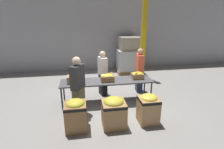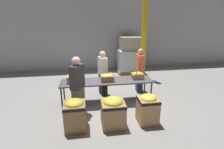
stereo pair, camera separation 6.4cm
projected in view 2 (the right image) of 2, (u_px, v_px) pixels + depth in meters
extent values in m
plane|color=gray|center=(107.00, 102.00, 5.88)|extent=(30.00, 30.00, 0.00)
cube|color=#A8A8AD|center=(97.00, 32.00, 9.06)|extent=(16.00, 0.08, 4.00)
cube|color=#4C4C51|center=(107.00, 81.00, 5.64)|extent=(2.94, 0.75, 0.04)
cylinder|color=#38383D|center=(62.00, 99.00, 5.26)|extent=(0.05, 0.05, 0.72)
cylinder|color=#38383D|center=(151.00, 93.00, 5.68)|extent=(0.05, 0.05, 0.72)
cylinder|color=#38383D|center=(64.00, 91.00, 5.85)|extent=(0.05, 0.05, 0.72)
cylinder|color=#38383D|center=(145.00, 86.00, 6.27)|extent=(0.05, 0.05, 0.72)
cube|color=tan|center=(75.00, 79.00, 5.45)|extent=(0.49, 0.31, 0.22)
ellipsoid|color=gold|center=(75.00, 75.00, 5.42)|extent=(0.40, 0.25, 0.09)
ellipsoid|color=gold|center=(77.00, 74.00, 5.42)|extent=(0.14, 0.12, 0.04)
ellipsoid|color=gold|center=(73.00, 75.00, 5.32)|extent=(0.22, 0.10, 0.05)
cube|color=olive|center=(107.00, 78.00, 5.57)|extent=(0.41, 0.31, 0.18)
ellipsoid|color=yellow|center=(107.00, 75.00, 5.54)|extent=(0.38, 0.26, 0.08)
ellipsoid|color=yellow|center=(103.00, 74.00, 5.58)|extent=(0.15, 0.11, 0.06)
ellipsoid|color=yellow|center=(110.00, 74.00, 5.61)|extent=(0.11, 0.19, 0.05)
ellipsoid|color=yellow|center=(111.00, 73.00, 5.60)|extent=(0.17, 0.16, 0.05)
cube|color=#A37A4C|center=(137.00, 76.00, 5.79)|extent=(0.38, 0.30, 0.17)
ellipsoid|color=gold|center=(138.00, 73.00, 5.76)|extent=(0.33, 0.27, 0.08)
ellipsoid|color=gold|center=(136.00, 73.00, 5.67)|extent=(0.14, 0.14, 0.05)
ellipsoid|color=gold|center=(137.00, 72.00, 5.84)|extent=(0.17, 0.15, 0.04)
ellipsoid|color=gold|center=(140.00, 73.00, 5.75)|extent=(0.22, 0.08, 0.05)
cube|color=black|center=(103.00, 85.00, 6.33)|extent=(0.29, 0.41, 0.76)
cube|color=silver|center=(103.00, 66.00, 6.11)|extent=(0.32, 0.47, 0.63)
sphere|color=#DBAD89|center=(103.00, 54.00, 5.98)|extent=(0.22, 0.22, 0.22)
cube|color=#6B604C|center=(79.00, 101.00, 5.02)|extent=(0.37, 0.44, 0.81)
cube|color=#333338|center=(77.00, 77.00, 4.79)|extent=(0.41, 0.51, 0.67)
sphere|color=beige|center=(76.00, 61.00, 4.65)|extent=(0.23, 0.23, 0.23)
cube|color=#2D3856|center=(139.00, 81.00, 6.61)|extent=(0.24, 0.39, 0.78)
cube|color=#EA5B3D|center=(140.00, 63.00, 6.39)|extent=(0.26, 0.46, 0.64)
sphere|color=tan|center=(141.00, 52.00, 6.25)|extent=(0.22, 0.22, 0.22)
cube|color=olive|center=(75.00, 116.00, 4.35)|extent=(0.53, 0.53, 0.71)
cube|color=black|center=(74.00, 106.00, 4.26)|extent=(0.53, 0.53, 0.07)
ellipsoid|color=gold|center=(74.00, 103.00, 4.24)|extent=(0.45, 0.45, 0.18)
cube|color=#A37A4C|center=(113.00, 114.00, 4.50)|extent=(0.59, 0.59, 0.68)
cube|color=black|center=(113.00, 104.00, 4.41)|extent=(0.59, 0.59, 0.07)
ellipsoid|color=gold|center=(113.00, 102.00, 4.39)|extent=(0.50, 0.50, 0.21)
cube|color=tan|center=(147.00, 110.00, 4.63)|extent=(0.50, 0.50, 0.71)
cube|color=black|center=(148.00, 100.00, 4.54)|extent=(0.51, 0.51, 0.07)
ellipsoid|color=yellow|center=(148.00, 98.00, 4.52)|extent=(0.43, 0.43, 0.18)
cube|color=gold|center=(144.00, 34.00, 7.63)|extent=(0.19, 0.19, 4.00)
cube|color=olive|center=(131.00, 70.00, 9.19)|extent=(1.01, 1.01, 0.13)
cube|color=#A39984|center=(131.00, 56.00, 8.95)|extent=(0.93, 0.93, 1.39)
cube|color=olive|center=(128.00, 71.00, 9.07)|extent=(1.08, 1.08, 0.13)
cube|color=#B2B7C1|center=(128.00, 60.00, 8.89)|extent=(0.99, 0.99, 1.02)
cube|color=olive|center=(129.00, 70.00, 9.20)|extent=(1.13, 1.13, 0.13)
cube|color=#A39984|center=(130.00, 53.00, 8.92)|extent=(1.04, 1.04, 1.65)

